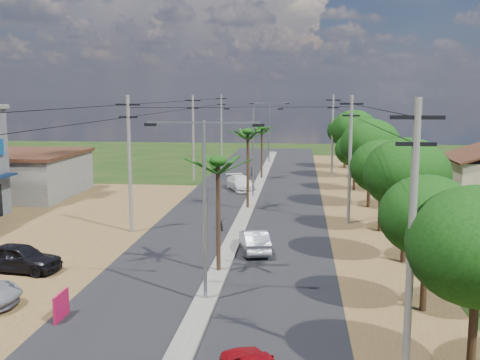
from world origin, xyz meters
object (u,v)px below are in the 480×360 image
Objects in this scene: car_silver_mid at (254,241)px; roadside_sign at (61,306)px; car_parked_dark at (20,258)px; car_white_far at (241,183)px.

car_silver_mid is 12.70m from roadside_sign.
roadside_sign is (4.70, -5.71, -0.16)m from car_parked_dark.
car_silver_mid is 0.85× the size of car_white_far.
car_silver_mid is at bearing -104.59° from car_white_far.
car_white_far reaches higher than roadside_sign.
car_silver_mid is at bearing 56.30° from roadside_sign.
car_parked_dark is at bearing -131.64° from car_white_far.
roadside_sign is (-4.00, -31.27, -0.11)m from car_white_far.
car_parked_dark is (-11.70, -4.88, 0.08)m from car_silver_mid.
car_white_far is at bearing -11.41° from car_parked_dark.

